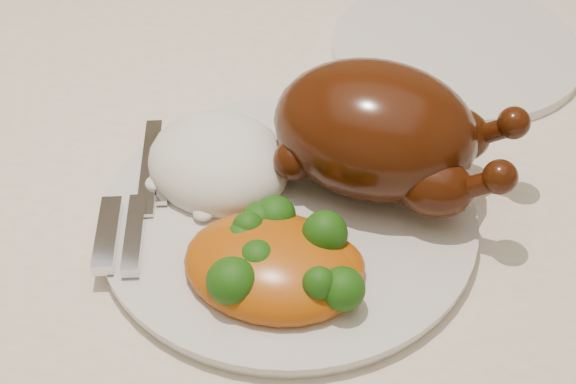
% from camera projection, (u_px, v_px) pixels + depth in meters
% --- Properties ---
extents(dining_table, '(1.60, 0.90, 0.76)m').
position_uv_depth(dining_table, '(200.00, 142.00, 0.83)').
color(dining_table, brown).
rests_on(dining_table, floor).
extents(tablecloth, '(1.73, 1.03, 0.18)m').
position_uv_depth(tablecloth, '(194.00, 84.00, 0.78)').
color(tablecloth, beige).
rests_on(tablecloth, dining_table).
extents(dinner_plate, '(0.29, 0.29, 0.01)m').
position_uv_depth(dinner_plate, '(288.00, 217.00, 0.60)').
color(dinner_plate, silver).
rests_on(dinner_plate, tablecloth).
extents(side_plate, '(0.29, 0.29, 0.01)m').
position_uv_depth(side_plate, '(456.00, 48.00, 0.76)').
color(side_plate, silver).
rests_on(side_plate, tablecloth).
extents(roast_chicken, '(0.19, 0.13, 0.10)m').
position_uv_depth(roast_chicken, '(380.00, 131.00, 0.59)').
color(roast_chicken, '#421807').
rests_on(roast_chicken, dinner_plate).
extents(rice_mound, '(0.15, 0.14, 0.06)m').
position_uv_depth(rice_mound, '(219.00, 163.00, 0.62)').
color(rice_mound, white).
rests_on(rice_mound, dinner_plate).
extents(mac_and_cheese, '(0.13, 0.10, 0.05)m').
position_uv_depth(mac_and_cheese, '(281.00, 263.00, 0.54)').
color(mac_and_cheese, '#D0620D').
rests_on(mac_and_cheese, dinner_plate).
extents(cutlery, '(0.06, 0.17, 0.01)m').
position_uv_depth(cutlery, '(134.00, 212.00, 0.59)').
color(cutlery, silver).
rests_on(cutlery, dinner_plate).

